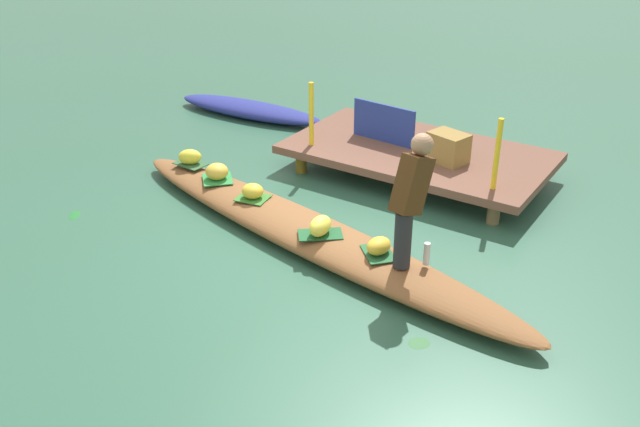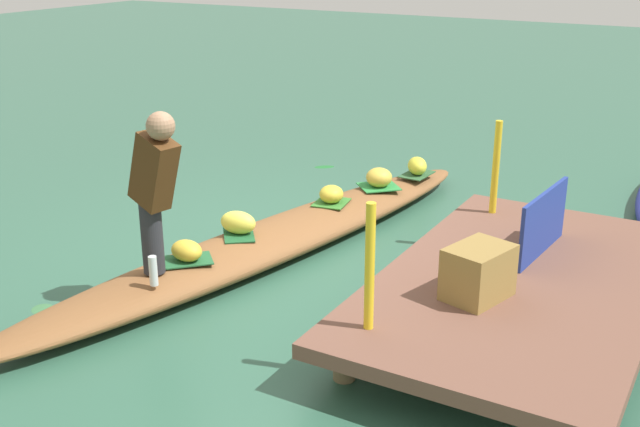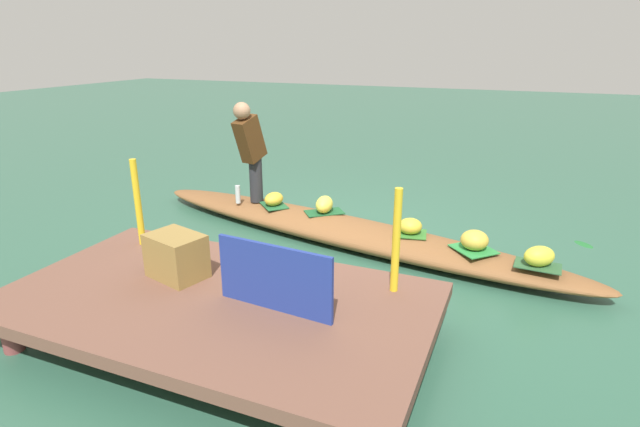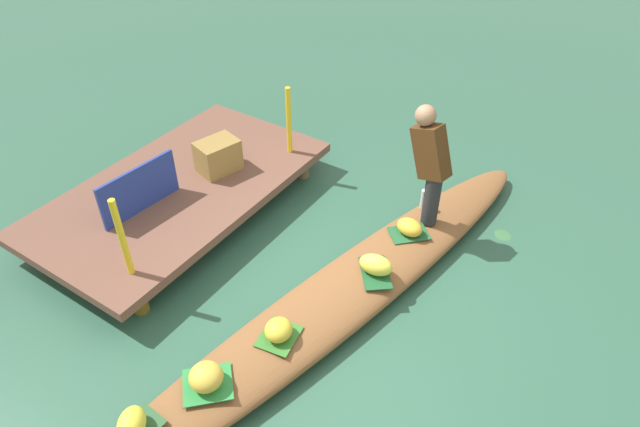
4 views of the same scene
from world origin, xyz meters
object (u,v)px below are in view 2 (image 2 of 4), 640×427
vendor_person (154,184)px  market_banner (543,223)px  banana_bunch_4 (238,222)px  banana_bunch_1 (379,177)px  banana_bunch_2 (417,166)px  banana_bunch_3 (187,251)px  water_bottle (153,271)px  banana_bunch_0 (331,194)px  vendor_boat (272,240)px  produce_crate (478,272)px

vendor_person → market_banner: 2.86m
vendor_person → banana_bunch_4: bearing=179.3°
banana_bunch_1 → banana_bunch_2: 0.60m
banana_bunch_3 → banana_bunch_4: (-0.66, 0.01, 0.02)m
banana_bunch_2 → banana_bunch_4: banana_bunch_4 is taller
banana_bunch_1 → banana_bunch_3: (2.40, -0.48, -0.01)m
banana_bunch_4 → water_bottle: bearing=3.2°
banana_bunch_1 → vendor_person: bearing=-10.1°
banana_bunch_2 → vendor_person: (3.27, -0.64, 0.61)m
vendor_person → banana_bunch_3: bearing=179.4°
banana_bunch_0 → banana_bunch_1: bearing=165.2°
water_bottle → banana_bunch_0: bearing=174.1°
banana_bunch_0 → vendor_person: 2.15m
vendor_boat → market_banner: size_ratio=6.15×
banana_bunch_2 → vendor_person: size_ratio=0.23×
banana_bunch_4 → produce_crate: (0.38, 2.20, 0.18)m
banana_bunch_2 → banana_bunch_3: (2.97, -0.64, -0.01)m
water_bottle → vendor_boat: bearing=176.2°
banana_bunch_2 → water_bottle: (3.43, -0.57, 0.01)m
banana_bunch_4 → market_banner: market_banner is taller
banana_bunch_0 → banana_bunch_3: size_ratio=0.90×
vendor_boat → banana_bunch_0: bearing=-178.4°
banana_bunch_2 → vendor_person: 3.39m
vendor_person → market_banner: bearing=123.1°
banana_bunch_0 → produce_crate: 2.40m
vendor_person → water_bottle: (0.16, 0.08, -0.59)m
vendor_boat → banana_bunch_4: size_ratio=17.72×
banana_bunch_1 → banana_bunch_4: size_ratio=0.84×
banana_bunch_2 → produce_crate: produce_crate is taller
banana_bunch_3 → water_bottle: water_bottle is taller
vendor_person → produce_crate: vendor_person is taller
banana_bunch_4 → market_banner: 2.45m
banana_bunch_0 → water_bottle: (2.20, -0.23, 0.02)m
vendor_boat → market_banner: 2.28m
water_bottle → market_banner: market_banner is taller
banana_bunch_4 → banana_bunch_1: bearing=165.0°
banana_bunch_2 → market_banner: 2.46m
banana_bunch_1 → market_banner: market_banner is taller
water_bottle → market_banner: size_ratio=0.25×
banana_bunch_4 → water_bottle: (1.12, 0.06, 0.01)m
banana_bunch_3 → market_banner: bearing=117.8°
produce_crate → vendor_person: bearing=-75.2°
banana_bunch_0 → market_banner: (0.49, 2.07, 0.26)m
banana_bunch_0 → market_banner: size_ratio=0.27×
water_bottle → produce_crate: size_ratio=0.50×
banana_bunch_1 → banana_bunch_3: bearing=-11.2°
vendor_boat → market_banner: bearing=109.3°
vendor_person → water_bottle: bearing=24.9°
banana_bunch_2 → banana_bunch_4: 2.39m
banana_bunch_3 → banana_bunch_0: bearing=170.2°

